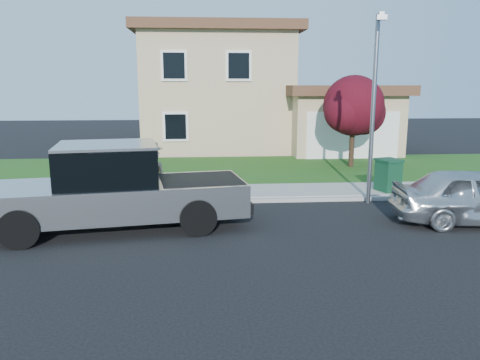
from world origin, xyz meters
The scene contains 11 objects.
ground centered at (0.00, 0.00, 0.00)m, with size 80.00×80.00×0.00m, color black.
curb centered at (1.00, 2.90, 0.06)m, with size 40.00×0.20×0.12m, color gray.
sidewalk centered at (1.00, 4.00, 0.07)m, with size 40.00×2.00×0.15m, color gray.
lawn centered at (1.00, 8.50, 0.05)m, with size 40.00×7.00×0.10m, color #1A4213.
house centered at (1.31, 16.38, 3.17)m, with size 14.00×11.30×6.85m.
pickup_truck centered at (-3.05, 0.43, 1.03)m, with size 6.99×3.28×2.21m.
woman centered at (-2.20, 2.03, 0.97)m, with size 0.78×0.62×2.04m.
sedan centered at (6.50, 0.14, 0.75)m, with size 1.77×4.40×1.50m, color silver.
ornamental_tree centered at (5.78, 8.68, 2.65)m, with size 2.91×2.62×3.99m.
trash_bin centered at (5.39, 3.55, 0.70)m, with size 0.86×0.93×1.09m.
street_lamp centered at (4.37, 2.49, 3.23)m, with size 0.33×0.74×5.67m.
Camera 1 is at (-0.72, -11.42, 3.64)m, focal length 35.00 mm.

